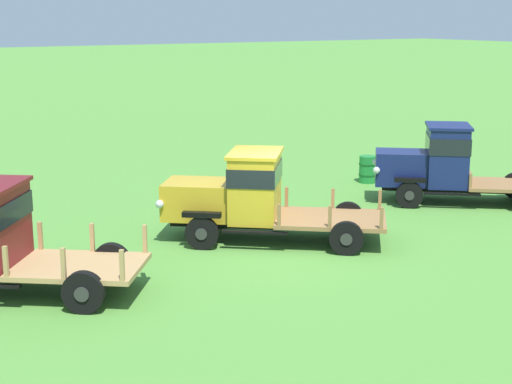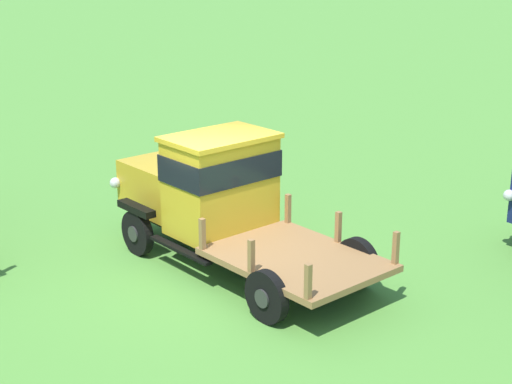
{
  "view_description": "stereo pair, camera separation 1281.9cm",
  "coord_description": "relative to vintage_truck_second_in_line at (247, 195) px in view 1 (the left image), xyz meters",
  "views": [
    {
      "loc": [
        -9.85,
        -14.96,
        5.37
      ],
      "look_at": [
        0.37,
        1.37,
        1.0
      ],
      "focal_mm": 55.0,
      "sensor_mm": 36.0,
      "label": 1
    },
    {
      "loc": [
        2.49,
        -11.51,
        5.27
      ],
      "look_at": [
        0.37,
        1.37,
        1.0
      ],
      "focal_mm": 55.0,
      "sensor_mm": 36.0,
      "label": 2
    }
  ],
  "objects": [
    {
      "name": "vintage_truck_second_in_line",
      "position": [
        0.0,
        0.0,
        0.0
      ],
      "size": [
        5.26,
        4.78,
        2.19
      ],
      "color": "black",
      "rests_on": "ground"
    },
    {
      "name": "oil_drum_beside_row",
      "position": [
        6.81,
        3.61,
        -0.67
      ],
      "size": [
        0.58,
        0.58,
        0.88
      ],
      "color": "#1E7F33",
      "rests_on": "ground"
    },
    {
      "name": "vintage_truck_midrow_center",
      "position": [
        6.79,
        0.35,
        0.05
      ],
      "size": [
        4.89,
        4.45,
        2.29
      ],
      "color": "black",
      "rests_on": "ground"
    },
    {
      "name": "ground_plane",
      "position": [
        0.25,
        -0.76,
        -1.11
      ],
      "size": [
        240.0,
        240.0,
        0.0
      ],
      "primitive_type": "plane",
      "color": "#518E38"
    }
  ]
}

